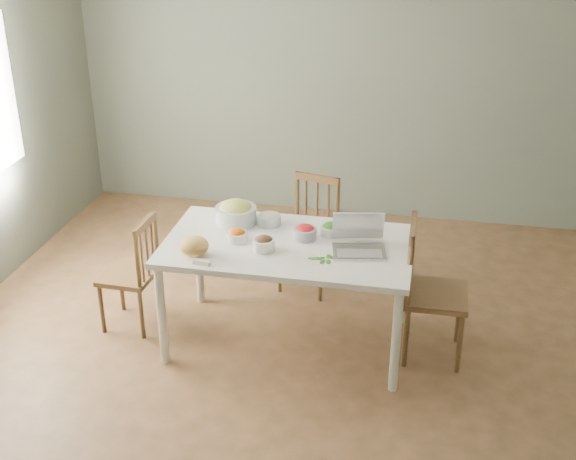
% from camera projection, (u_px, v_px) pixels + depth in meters
% --- Properties ---
extents(floor, '(5.00, 5.00, 0.00)m').
position_uv_depth(floor, '(286.00, 351.00, 5.30)').
color(floor, brown).
rests_on(floor, ground).
extents(wall_back, '(5.00, 0.00, 2.70)m').
position_uv_depth(wall_back, '(340.00, 77.00, 6.93)').
color(wall_back, slate).
rests_on(wall_back, ground).
extents(wall_front, '(5.00, 0.00, 2.70)m').
position_uv_depth(wall_front, '(137.00, 439.00, 2.51)').
color(wall_front, slate).
rests_on(wall_front, ground).
extents(dining_table, '(1.69, 0.95, 0.79)m').
position_uv_depth(dining_table, '(288.00, 294.00, 5.25)').
color(dining_table, white).
rests_on(dining_table, floor).
extents(chair_far, '(0.48, 0.47, 0.92)m').
position_uv_depth(chair_far, '(308.00, 236.00, 5.93)').
color(chair_far, brown).
rests_on(chair_far, floor).
extents(chair_left, '(0.38, 0.40, 0.87)m').
position_uv_depth(chair_left, '(128.00, 272.00, 5.45)').
color(chair_left, brown).
rests_on(chair_left, floor).
extents(chair_right, '(0.42, 0.44, 0.99)m').
position_uv_depth(chair_right, '(436.00, 292.00, 5.07)').
color(chair_right, brown).
rests_on(chair_right, floor).
extents(bread_boule, '(0.22, 0.22, 0.12)m').
position_uv_depth(bread_boule, '(194.00, 246.00, 4.90)').
color(bread_boule, tan).
rests_on(bread_boule, dining_table).
extents(butter_stick, '(0.12, 0.05, 0.03)m').
position_uv_depth(butter_stick, '(202.00, 262.00, 4.80)').
color(butter_stick, silver).
rests_on(butter_stick, dining_table).
extents(bowl_squash, '(0.37, 0.37, 0.17)m').
position_uv_depth(bowl_squash, '(236.00, 212.00, 5.34)').
color(bowl_squash, '#DED568').
rests_on(bowl_squash, dining_table).
extents(bowl_carrot, '(0.17, 0.17, 0.08)m').
position_uv_depth(bowl_carrot, '(237.00, 235.00, 5.10)').
color(bowl_carrot, '#F76102').
rests_on(bowl_carrot, dining_table).
extents(bowl_onion, '(0.20, 0.20, 0.09)m').
position_uv_depth(bowl_onion, '(269.00, 219.00, 5.33)').
color(bowl_onion, '#C2BB98').
rests_on(bowl_onion, dining_table).
extents(bowl_mushroom, '(0.18, 0.18, 0.10)m').
position_uv_depth(bowl_mushroom, '(264.00, 243.00, 4.97)').
color(bowl_mushroom, '#39160F').
rests_on(bowl_mushroom, dining_table).
extents(bowl_redpep, '(0.20, 0.20, 0.10)m').
position_uv_depth(bowl_redpep, '(305.00, 232.00, 5.13)').
color(bowl_redpep, red).
rests_on(bowl_redpep, dining_table).
extents(bowl_broccoli, '(0.15, 0.15, 0.09)m').
position_uv_depth(bowl_broccoli, '(330.00, 229.00, 5.18)').
color(bowl_broccoli, '#20551E').
rests_on(bowl_broccoli, dining_table).
extents(flatbread, '(0.29, 0.29, 0.02)m').
position_uv_depth(flatbread, '(347.00, 225.00, 5.32)').
color(flatbread, '#D1B486').
rests_on(flatbread, dining_table).
extents(basil_bunch, '(0.19, 0.19, 0.02)m').
position_uv_depth(basil_bunch, '(320.00, 258.00, 4.86)').
color(basil_bunch, '#165015').
rests_on(basil_bunch, dining_table).
extents(laptop, '(0.40, 0.37, 0.23)m').
position_uv_depth(laptop, '(360.00, 237.00, 4.90)').
color(laptop, silver).
rests_on(laptop, dining_table).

